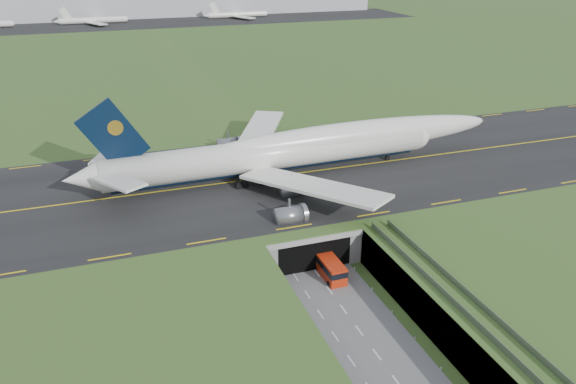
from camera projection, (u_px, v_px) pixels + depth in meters
name	position (u px, v px, depth m)	size (l,w,h in m)	color
ground	(335.00, 299.00, 81.28)	(900.00, 900.00, 0.00)	#355D25
airfield_deck	(336.00, 281.00, 80.05)	(800.00, 800.00, 6.00)	gray
trench_road	(358.00, 329.00, 74.77)	(12.00, 75.00, 0.20)	slate
taxiway	(267.00, 178.00, 107.24)	(800.00, 44.00, 0.18)	black
tunnel_portal	(296.00, 228.00, 94.32)	(17.00, 22.30, 6.00)	gray
guideway	(488.00, 332.00, 65.96)	(3.00, 53.00, 7.05)	#A8A8A3
jumbo_jet	(302.00, 149.00, 107.53)	(85.76, 56.68, 18.75)	white
shuttle_tram	(330.00, 268.00, 85.95)	(2.86, 7.21, 2.94)	red
cargo_terminal	(133.00, 4.00, 333.62)	(320.00, 67.00, 15.60)	#B2B2B2
distant_hills	(200.00, 9.00, 472.98)	(700.00, 91.00, 60.00)	slate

